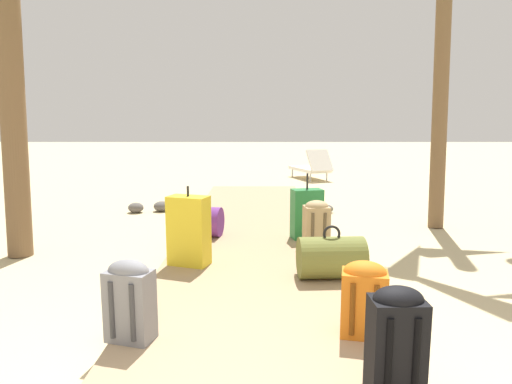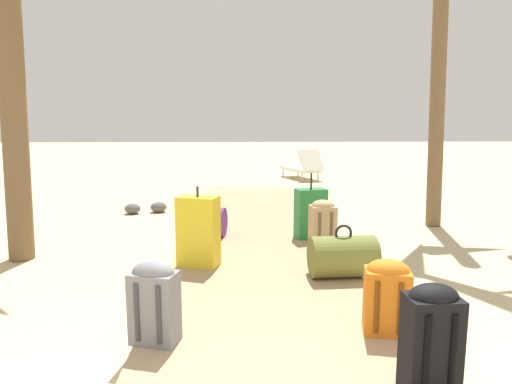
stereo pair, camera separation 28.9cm
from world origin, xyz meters
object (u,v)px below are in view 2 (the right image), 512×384
object	(u,v)px
backpack_tan	(323,224)
backpack_orange	(387,295)
backpack_grey	(154,300)
suitcase_yellow	(198,231)
duffel_bag_olive	(343,256)
suitcase_green	(311,213)
lounge_chair	(303,167)
duffel_bag_purple	(206,222)
backpack_black	(431,337)

from	to	relation	value
backpack_tan	backpack_orange	size ratio (longest dim) A/B	1.10
backpack_grey	suitcase_yellow	xyz separation A→B (m)	(0.15, 1.58, 0.06)
duffel_bag_olive	suitcase_green	bearing A→B (deg)	92.58
backpack_tan	backpack_orange	bearing A→B (deg)	-88.67
suitcase_yellow	lounge_chair	xyz separation A→B (m)	(2.16, 7.44, -0.10)
backpack_grey	duffel_bag_purple	world-z (taller)	backpack_grey
backpack_tan	duffel_bag_purple	bearing A→B (deg)	154.80
duffel_bag_olive	duffel_bag_purple	bearing A→B (deg)	131.72
duffel_bag_olive	suitcase_green	world-z (taller)	suitcase_green
backpack_orange	suitcase_green	bearing A→B (deg)	92.14
backpack_orange	lounge_chair	size ratio (longest dim) A/B	0.32
backpack_grey	lounge_chair	bearing A→B (deg)	75.60
backpack_black	backpack_grey	distance (m)	1.67
backpack_orange	backpack_tan	bearing A→B (deg)	91.33
backpack_tan	suitcase_green	bearing A→B (deg)	95.24
duffel_bag_olive	backpack_orange	bearing A→B (deg)	-88.42
backpack_orange	duffel_bag_olive	distance (m)	1.12
lounge_chair	backpack_tan	bearing A→B (deg)	-96.67
backpack_black	backpack_orange	size ratio (longest dim) A/B	1.17
suitcase_yellow	duffel_bag_olive	bearing A→B (deg)	-15.94
backpack_tan	backpack_grey	distance (m)	2.58
suitcase_green	backpack_orange	bearing A→B (deg)	-87.86
lounge_chair	suitcase_green	bearing A→B (deg)	-97.64
duffel_bag_olive	suitcase_yellow	world-z (taller)	suitcase_yellow
duffel_bag_olive	suitcase_green	xyz separation A→B (m)	(-0.06, 1.43, 0.11)
backpack_grey	duffel_bag_purple	xyz separation A→B (m)	(0.14, 2.73, -0.10)
backpack_black	duffel_bag_olive	distance (m)	1.81
backpack_black	suitcase_yellow	distance (m)	2.61
duffel_bag_purple	lounge_chair	world-z (taller)	lounge_chair
backpack_black	backpack_orange	xyz separation A→B (m)	(0.00, 0.69, -0.05)
backpack_grey	backpack_black	bearing A→B (deg)	-21.86
duffel_bag_purple	backpack_grey	bearing A→B (deg)	-93.04
backpack_black	lounge_chair	bearing A→B (deg)	85.45
backpack_tan	lounge_chair	world-z (taller)	lounge_chair
lounge_chair	duffel_bag_purple	bearing A→B (deg)	-109.05
duffel_bag_olive	duffel_bag_purple	size ratio (longest dim) A/B	1.13
duffel_bag_purple	suitcase_green	world-z (taller)	suitcase_green
suitcase_green	duffel_bag_olive	bearing A→B (deg)	-87.42
duffel_bag_purple	lounge_chair	xyz separation A→B (m)	(2.17, 6.29, 0.06)
backpack_black	suitcase_green	xyz separation A→B (m)	(-0.09, 3.24, -0.01)
duffel_bag_olive	lounge_chair	bearing A→B (deg)	84.21
backpack_grey	lounge_chair	xyz separation A→B (m)	(2.32, 9.02, -0.04)
backpack_grey	backpack_tan	bearing A→B (deg)	54.24
backpack_grey	duffel_bag_purple	size ratio (longest dim) A/B	1.00
backpack_grey	duffel_bag_olive	world-z (taller)	backpack_grey
backpack_orange	duffel_bag_olive	world-z (taller)	backpack_orange
backpack_grey	suitcase_yellow	distance (m)	1.59
backpack_black	suitcase_yellow	world-z (taller)	suitcase_yellow
backpack_tan	backpack_black	distance (m)	2.71
backpack_orange	backpack_grey	distance (m)	1.55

